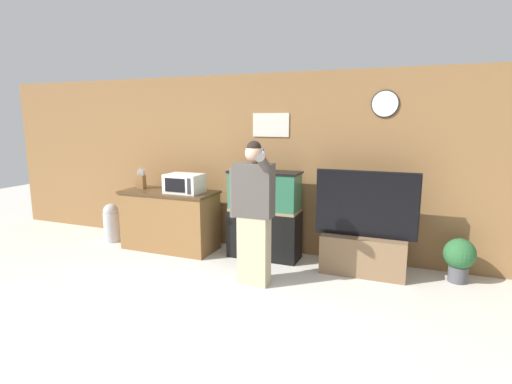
{
  "coord_description": "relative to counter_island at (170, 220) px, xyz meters",
  "views": [
    {
      "loc": [
        1.96,
        -2.79,
        1.95
      ],
      "look_at": [
        0.12,
        1.8,
        1.05
      ],
      "focal_mm": 28.0,
      "sensor_mm": 36.0,
      "label": 1
    }
  ],
  "objects": [
    {
      "name": "aquarium_on_stand",
      "position": [
        1.47,
        0.16,
        0.17
      ],
      "size": [
        1.01,
        0.41,
        1.25
      ],
      "color": "black",
      "rests_on": "ground_plane"
    },
    {
      "name": "tv_on_stand",
      "position": [
        2.86,
        0.04,
        -0.06
      ],
      "size": [
        1.27,
        0.4,
        1.33
      ],
      "color": "brown",
      "rests_on": "ground_plane"
    },
    {
      "name": "ground_plane",
      "position": [
        1.44,
        -2.19,
        -0.45
      ],
      "size": [
        18.0,
        18.0,
        0.0
      ],
      "primitive_type": "plane",
      "color": "beige"
    },
    {
      "name": "counter_island",
      "position": [
        0.0,
        0.0,
        0.0
      ],
      "size": [
        1.44,
        0.66,
        0.9
      ],
      "color": "brown",
      "rests_on": "ground_plane"
    },
    {
      "name": "person_standing",
      "position": [
        1.68,
        -0.77,
        0.44
      ],
      "size": [
        0.54,
        0.41,
        1.72
      ],
      "color": "#BCAD89",
      "rests_on": "ground_plane"
    },
    {
      "name": "knife_block",
      "position": [
        -0.53,
        0.03,
        0.56
      ],
      "size": [
        0.14,
        0.09,
        0.31
      ],
      "color": "brown",
      "rests_on": "counter_island"
    },
    {
      "name": "trash_bin",
      "position": [
        -1.09,
        -0.05,
        -0.13
      ],
      "size": [
        0.25,
        0.25,
        0.62
      ],
      "color": "#B7B7BC",
      "rests_on": "ground_plane"
    },
    {
      "name": "potted_plant",
      "position": [
        3.97,
        0.21,
        -0.14
      ],
      "size": [
        0.37,
        0.37,
        0.54
      ],
      "color": "#4C4C51",
      "rests_on": "ground_plane"
    },
    {
      "name": "wall_back_paneled",
      "position": [
        1.44,
        0.54,
        0.85
      ],
      "size": [
        10.0,
        0.08,
        2.6
      ],
      "color": "olive",
      "rests_on": "ground_plane"
    },
    {
      "name": "microwave",
      "position": [
        0.3,
        -0.05,
        0.58
      ],
      "size": [
        0.52,
        0.37,
        0.28
      ],
      "color": "white",
      "rests_on": "counter_island"
    }
  ]
}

